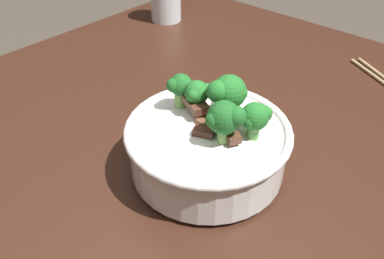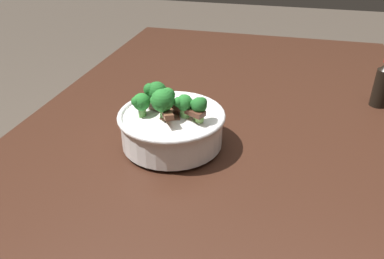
% 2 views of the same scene
% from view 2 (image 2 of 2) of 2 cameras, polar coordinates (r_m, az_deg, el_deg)
% --- Properties ---
extents(dining_table, '(1.51, 0.97, 0.79)m').
position_cam_2_polar(dining_table, '(1.02, 4.72, -3.91)').
color(dining_table, '#381E14').
rests_on(dining_table, ground).
extents(rice_bowl, '(0.23, 0.23, 0.15)m').
position_cam_2_polar(rice_bowl, '(0.83, -3.07, 0.84)').
color(rice_bowl, white).
rests_on(rice_bowl, dining_table).
extents(soy_sauce_bottle, '(0.04, 0.04, 0.14)m').
position_cam_2_polar(soy_sauce_bottle, '(1.12, 26.38, 6.06)').
color(soy_sauce_bottle, black).
rests_on(soy_sauce_bottle, dining_table).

